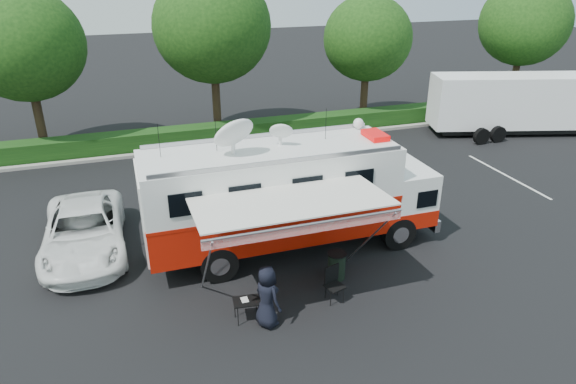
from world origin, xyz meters
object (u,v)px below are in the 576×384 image
object	(u,v)px
white_suv	(88,251)
command_truck	(290,195)
trash_bin	(337,265)
semi_trailer	(527,103)
folding_table	(247,302)

from	to	relation	value
white_suv	command_truck	bearing A→B (deg)	-15.99
trash_bin	semi_trailer	xyz separation A→B (m)	(16.03, 10.28, 1.29)
command_truck	white_suv	bearing A→B (deg)	163.53
trash_bin	folding_table	bearing A→B (deg)	-160.51
command_truck	trash_bin	xyz separation A→B (m)	(0.79, -2.18, -1.58)
folding_table	white_suv	bearing A→B (deg)	129.23
semi_trailer	folding_table	bearing A→B (deg)	-149.28
white_suv	trash_bin	distance (m)	8.55
command_truck	folding_table	world-z (taller)	command_truck
command_truck	white_suv	xyz separation A→B (m)	(-6.67, 1.97, -2.02)
white_suv	trash_bin	world-z (taller)	trash_bin
command_truck	semi_trailer	xyz separation A→B (m)	(16.82, 8.10, -0.28)
command_truck	white_suv	distance (m)	7.24
command_truck	trash_bin	distance (m)	2.80
white_suv	folding_table	bearing A→B (deg)	-50.28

